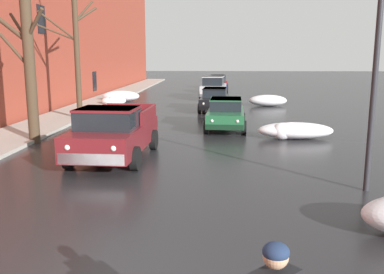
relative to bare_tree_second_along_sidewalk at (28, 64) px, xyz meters
The scene contains 15 objects.
left_sidewalk_slab 7.93m from the bare_tree_second_along_sidewalk, 99.25° to the left, with size 2.65×80.00×0.13m, color #A8A399.
brick_townhouse_facade 8.31m from the bare_tree_second_along_sidewalk, 112.49° to the left, with size 0.63×80.00×11.50m.
snow_bank_near_corner_left 13.11m from the bare_tree_second_along_sidewalk, 89.06° to the left, with size 1.71×1.10×0.71m.
snow_bank_along_left_kerb 10.79m from the bare_tree_second_along_sidewalk, ahead, with size 3.08×1.24×0.69m.
snow_bank_mid_block_left 15.80m from the bare_tree_second_along_sidewalk, 89.33° to the left, with size 2.83×1.35×0.81m.
snow_bank_near_corner_right 17.12m from the bare_tree_second_along_sidewalk, 49.80° to the left, with size 2.58×1.26×0.78m.
bare_tree_second_along_sidewalk is the anchor object (origin of this frame).
bare_tree_mid_block 5.92m from the bare_tree_second_along_sidewalk, 89.80° to the left, with size 3.01×2.55×7.79m.
pickup_truck_maroon_approaching_near_lane 5.11m from the bare_tree_second_along_sidewalk, 34.25° to the right, with size 2.44×4.95×1.76m.
sedan_green_parked_kerbside_close 8.73m from the bare_tree_second_along_sidewalk, 24.07° to the left, with size 2.02×4.17×1.42m.
sedan_black_parked_kerbside_mid 12.73m from the bare_tree_second_along_sidewalk, 54.63° to the left, with size 2.05×4.49×1.42m.
suv_silver_parked_far_down_block 19.37m from the bare_tree_second_along_sidewalk, 67.92° to the left, with size 2.30×4.49×1.82m.
sedan_darkblue_queued_behind_truck 25.02m from the bare_tree_second_along_sidewalk, 72.51° to the left, with size 2.17×4.12×1.42m.
sedan_maroon_at_far_intersection 30.97m from the bare_tree_second_along_sidewalk, 75.37° to the left, with size 2.03×4.35×1.42m.
street_lamp_post 12.28m from the bare_tree_second_along_sidewalk, 27.36° to the right, with size 0.44×0.24×6.41m.
Camera 1 is at (1.48, -5.13, 3.28)m, focal length 39.09 mm.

